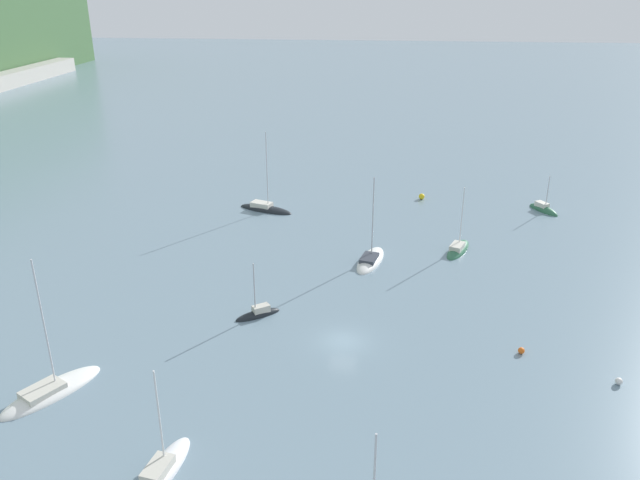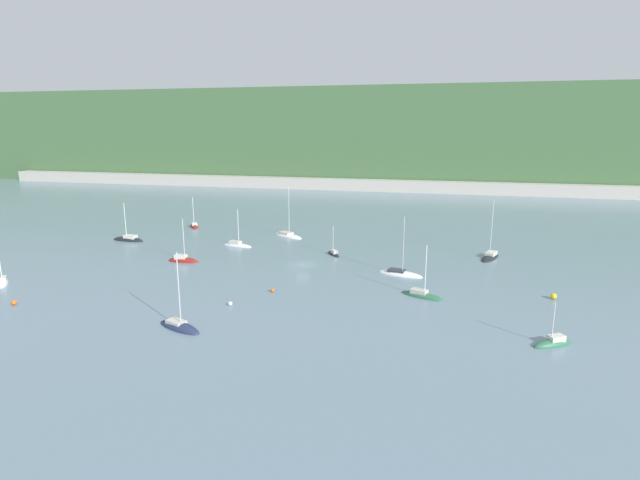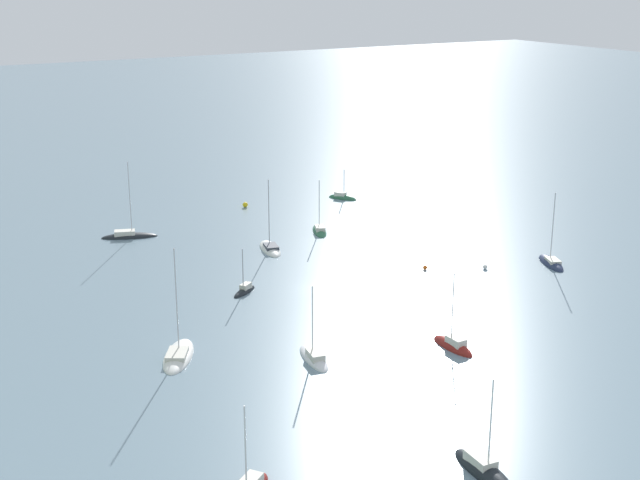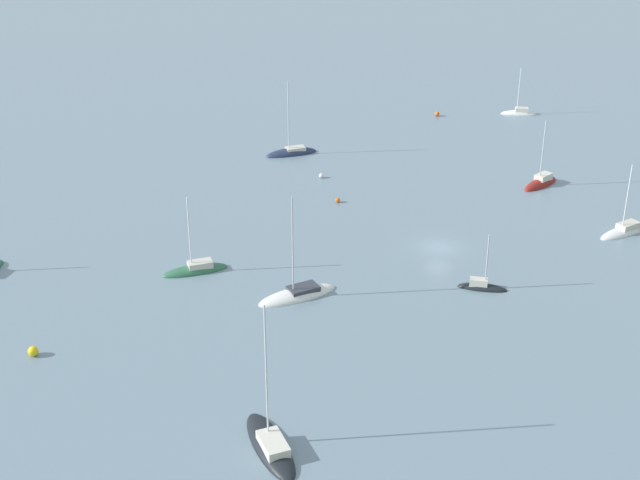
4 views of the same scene
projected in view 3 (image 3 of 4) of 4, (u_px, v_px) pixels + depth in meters
name	position (u px, v px, depth m)	size (l,w,h in m)	color
ground_plane	(321.00, 289.00, 113.25)	(600.00, 600.00, 0.00)	slate
sailboat_0	(245.00, 291.00, 112.24)	(3.83, 4.65, 6.39)	black
sailboat_1	(129.00, 236.00, 135.06)	(5.06, 8.71, 12.27)	black
sailboat_2	(178.00, 356.00, 93.59)	(9.18, 7.09, 12.51)	white
sailboat_3	(270.00, 249.00, 129.20)	(8.42, 4.36, 11.08)	white
sailboat_4	(314.00, 358.00, 93.00)	(7.24, 3.18, 8.67)	silver
sailboat_5	(453.00, 347.00, 95.86)	(6.21, 1.95, 9.29)	maroon
sailboat_7	(484.00, 472.00, 72.08)	(7.98, 2.72, 9.52)	black
sailboat_8	(342.00, 198.00, 157.57)	(5.41, 4.17, 6.14)	#2D6647
sailboat_9	(320.00, 231.00, 137.86)	(6.99, 4.35, 8.82)	#2D6647
sailboat_10	(551.00, 264.00, 122.85)	(7.45, 4.65, 10.94)	#232D4C
mooring_buoy_0	(425.00, 267.00, 120.60)	(0.60, 0.60, 0.60)	orange
mooring_buoy_2	(245.00, 205.00, 151.89)	(0.90, 0.90, 0.90)	yellow
mooring_buoy_3	(485.00, 267.00, 120.80)	(0.61, 0.61, 0.61)	white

